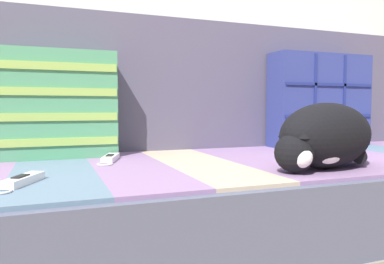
{
  "coord_description": "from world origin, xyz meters",
  "views": [
    {
      "loc": [
        -0.66,
        -1.05,
        0.58
      ],
      "look_at": [
        -0.25,
        0.02,
        0.5
      ],
      "focal_mm": 35.0,
      "sensor_mm": 36.0,
      "label": 1
    }
  ],
  "objects_px": {
    "throw_pillow_quilted": "(320,101)",
    "throw_pillow_striped": "(59,104)",
    "game_remote_near": "(110,158)",
    "sleeping_cat": "(325,137)",
    "couch": "(251,215)",
    "game_remote_far": "(21,181)"
  },
  "relations": [
    {
      "from": "throw_pillow_quilted",
      "to": "throw_pillow_striped",
      "type": "xyz_separation_m",
      "value": [
        -1.11,
        -0.0,
        -0.02
      ]
    },
    {
      "from": "throw_pillow_quilted",
      "to": "sleeping_cat",
      "type": "bearing_deg",
      "value": -128.26
    },
    {
      "from": "throw_pillow_quilted",
      "to": "game_remote_far",
      "type": "bearing_deg",
      "value": -159.17
    },
    {
      "from": "throw_pillow_striped",
      "to": "sleeping_cat",
      "type": "relative_size",
      "value": 0.95
    },
    {
      "from": "throw_pillow_quilted",
      "to": "sleeping_cat",
      "type": "distance_m",
      "value": 0.67
    },
    {
      "from": "sleeping_cat",
      "to": "throw_pillow_striped",
      "type": "bearing_deg",
      "value": 143.6
    },
    {
      "from": "couch",
      "to": "game_remote_near",
      "type": "relative_size",
      "value": 10.98
    },
    {
      "from": "game_remote_near",
      "to": "couch",
      "type": "bearing_deg",
      "value": -10.52
    },
    {
      "from": "couch",
      "to": "throw_pillow_striped",
      "type": "distance_m",
      "value": 0.78
    },
    {
      "from": "sleeping_cat",
      "to": "game_remote_far",
      "type": "xyz_separation_m",
      "value": [
        -0.8,
        0.06,
        -0.08
      ]
    },
    {
      "from": "game_remote_near",
      "to": "game_remote_far",
      "type": "relative_size",
      "value": 1.02
    },
    {
      "from": "throw_pillow_striped",
      "to": "sleeping_cat",
      "type": "distance_m",
      "value": 0.88
    },
    {
      "from": "game_remote_near",
      "to": "game_remote_far",
      "type": "height_order",
      "value": "same"
    },
    {
      "from": "game_remote_near",
      "to": "throw_pillow_quilted",
      "type": "bearing_deg",
      "value": 8.99
    },
    {
      "from": "throw_pillow_quilted",
      "to": "throw_pillow_striped",
      "type": "bearing_deg",
      "value": -179.97
    },
    {
      "from": "game_remote_near",
      "to": "sleeping_cat",
      "type": "bearing_deg",
      "value": -33.57
    },
    {
      "from": "throw_pillow_quilted",
      "to": "sleeping_cat",
      "type": "height_order",
      "value": "throw_pillow_quilted"
    },
    {
      "from": "couch",
      "to": "sleeping_cat",
      "type": "relative_size",
      "value": 5.1
    },
    {
      "from": "sleeping_cat",
      "to": "game_remote_far",
      "type": "bearing_deg",
      "value": 175.71
    },
    {
      "from": "couch",
      "to": "game_remote_near",
      "type": "xyz_separation_m",
      "value": [
        -0.48,
        0.09,
        0.21
      ]
    },
    {
      "from": "game_remote_far",
      "to": "throw_pillow_quilted",
      "type": "bearing_deg",
      "value": 20.83
    },
    {
      "from": "game_remote_far",
      "to": "sleeping_cat",
      "type": "bearing_deg",
      "value": -4.29
    }
  ]
}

